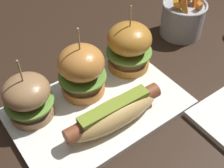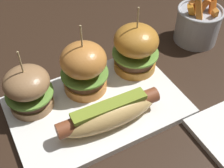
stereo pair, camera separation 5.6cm
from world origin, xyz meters
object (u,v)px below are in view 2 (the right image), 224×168
at_px(hot_dog, 109,114).
at_px(slider_center, 84,68).
at_px(slider_left, 28,89).
at_px(fries_bucket, 198,24).
at_px(platter_main, 97,106).
at_px(slider_right, 136,48).

xyz_separation_m(hot_dog, slider_center, (0.00, 0.10, 0.03)).
distance_m(slider_left, slider_center, 0.11).
bearing_deg(hot_dog, fries_bucket, 23.86).
distance_m(platter_main, hot_dog, 0.06).
height_order(platter_main, slider_right, slider_right).
distance_m(slider_right, fries_bucket, 0.20).
bearing_deg(hot_dog, slider_center, 89.80).
distance_m(slider_center, fries_bucket, 0.32).
distance_m(slider_left, slider_right, 0.23).
bearing_deg(slider_left, hot_dog, -44.86).
xyz_separation_m(slider_left, fries_bucket, (0.43, 0.03, -0.01)).
height_order(hot_dog, fries_bucket, fries_bucket).
bearing_deg(slider_right, fries_bucket, 9.04).
height_order(platter_main, slider_center, slider_center).
xyz_separation_m(platter_main, hot_dog, (-0.00, -0.05, 0.03)).
bearing_deg(fries_bucket, slider_center, -173.33).
relative_size(slider_center, fries_bucket, 1.12).
bearing_deg(slider_left, slider_center, -2.71).
bearing_deg(hot_dog, platter_main, 88.38).
relative_size(slider_center, slider_right, 1.01).
bearing_deg(slider_center, fries_bucket, 6.67).
relative_size(slider_left, slider_right, 0.89).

